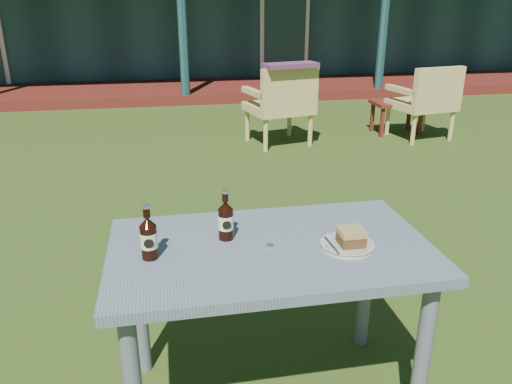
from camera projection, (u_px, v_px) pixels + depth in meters
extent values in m
plane|color=#334916|center=(223.00, 234.00, 3.59)|extent=(80.00, 80.00, 0.00)
cube|color=#183D40|center=(173.00, 11.00, 11.83)|extent=(15.00, 6.00, 2.60)
cube|color=#591C15|center=(184.00, 91.00, 8.69)|extent=(15.00, 1.80, 0.16)
cylinder|color=#183D40|center=(182.00, 24.00, 7.55)|extent=(0.14, 0.14, 2.45)
cylinder|color=#183D40|center=(384.00, 22.00, 8.10)|extent=(0.14, 0.14, 2.45)
cube|color=white|center=(284.00, 31.00, 9.51)|extent=(0.95, 0.06, 2.00)
cube|color=#193D38|center=(285.00, 31.00, 9.48)|extent=(0.80, 0.04, 1.85)
cube|color=slate|center=(271.00, 250.00, 1.87)|extent=(1.20, 0.70, 0.04)
cylinder|color=slate|center=(422.00, 358.00, 1.84)|extent=(0.06, 0.06, 0.68)
cylinder|color=slate|center=(140.00, 305.00, 2.16)|extent=(0.06, 0.06, 0.68)
cylinder|color=slate|center=(366.00, 282.00, 2.34)|extent=(0.06, 0.06, 0.68)
cylinder|color=silver|center=(347.00, 245.00, 1.85)|extent=(0.20, 0.20, 0.01)
cylinder|color=olive|center=(347.00, 244.00, 1.85)|extent=(0.20, 0.20, 0.00)
cube|color=#4E3118|center=(351.00, 239.00, 1.84)|extent=(0.09, 0.08, 0.04)
cube|color=#A58A4A|center=(352.00, 232.00, 1.82)|extent=(0.09, 0.09, 0.02)
cube|color=silver|center=(331.00, 245.00, 1.83)|extent=(0.02, 0.14, 0.00)
cylinder|color=black|center=(226.00, 224.00, 1.90)|extent=(0.06, 0.06, 0.12)
cone|color=black|center=(225.00, 205.00, 1.87)|extent=(0.06, 0.06, 0.03)
cylinder|color=black|center=(225.00, 197.00, 1.86)|extent=(0.02, 0.02, 0.03)
cylinder|color=silver|center=(225.00, 192.00, 1.85)|extent=(0.03, 0.03, 0.01)
cylinder|color=#EEECA8|center=(226.00, 222.00, 1.89)|extent=(0.06, 0.06, 0.06)
cylinder|color=black|center=(227.00, 225.00, 1.87)|extent=(0.03, 0.00, 0.03)
cylinder|color=black|center=(149.00, 242.00, 1.75)|extent=(0.06, 0.06, 0.12)
cone|color=black|center=(147.00, 222.00, 1.72)|extent=(0.06, 0.06, 0.03)
cylinder|color=black|center=(147.00, 213.00, 1.71)|extent=(0.02, 0.02, 0.03)
cylinder|color=silver|center=(146.00, 207.00, 1.70)|extent=(0.03, 0.03, 0.01)
cylinder|color=#EEECA8|center=(149.00, 240.00, 1.75)|extent=(0.06, 0.06, 0.06)
cylinder|color=black|center=(149.00, 244.00, 1.72)|extent=(0.03, 0.00, 0.03)
cylinder|color=silver|center=(270.00, 246.00, 1.85)|extent=(0.03, 0.03, 0.01)
cube|color=tan|center=(279.00, 108.00, 5.71)|extent=(0.79, 0.76, 0.09)
cube|color=tan|center=(290.00, 88.00, 5.38)|extent=(0.66, 0.23, 0.44)
cube|color=tan|center=(301.00, 89.00, 5.77)|extent=(0.20, 0.58, 0.06)
cube|color=tan|center=(254.00, 93.00, 5.55)|extent=(0.20, 0.58, 0.06)
cylinder|color=tan|center=(289.00, 121.00, 6.12)|extent=(0.05, 0.05, 0.37)
cylinder|color=tan|center=(247.00, 125.00, 5.91)|extent=(0.05, 0.05, 0.37)
cylinder|color=tan|center=(310.00, 130.00, 5.68)|extent=(0.05, 0.05, 0.37)
cylinder|color=tan|center=(266.00, 135.00, 5.47)|extent=(0.05, 0.05, 0.37)
cube|color=tan|center=(421.00, 105.00, 5.94)|extent=(0.74, 0.71, 0.09)
cube|color=tan|center=(439.00, 86.00, 5.62)|extent=(0.65, 0.20, 0.42)
cube|color=tan|center=(441.00, 87.00, 5.99)|extent=(0.17, 0.57, 0.06)
cube|color=tan|center=(402.00, 90.00, 5.80)|extent=(0.17, 0.57, 0.06)
cylinder|color=tan|center=(424.00, 117.00, 6.33)|extent=(0.05, 0.05, 0.36)
cylinder|color=tan|center=(388.00, 121.00, 6.15)|extent=(0.05, 0.05, 0.36)
cylinder|color=tan|center=(451.00, 126.00, 5.90)|extent=(0.05, 0.05, 0.36)
cylinder|color=tan|center=(413.00, 130.00, 5.71)|extent=(0.05, 0.05, 0.36)
cube|color=#5C2F50|center=(290.00, 65.00, 5.30)|extent=(0.63, 0.36, 0.05)
cube|color=#591C15|center=(398.00, 103.00, 6.15)|extent=(0.60, 0.40, 0.04)
cube|color=#591C15|center=(382.00, 123.00, 6.04)|extent=(0.04, 0.04, 0.36)
cube|color=#591C15|center=(420.00, 121.00, 6.13)|extent=(0.04, 0.04, 0.36)
cube|color=#591C15|center=(372.00, 117.00, 6.32)|extent=(0.04, 0.04, 0.36)
cube|color=#591C15|center=(409.00, 116.00, 6.40)|extent=(0.04, 0.04, 0.36)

